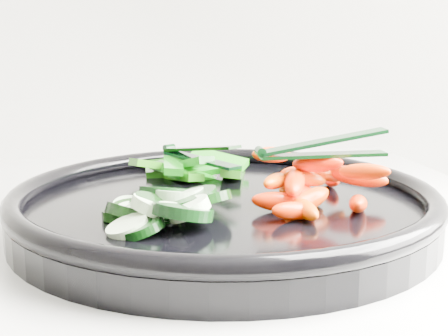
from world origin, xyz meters
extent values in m
cylinder|color=black|center=(0.70, 1.64, 0.94)|extent=(0.48, 0.48, 0.02)
torus|color=black|center=(0.70, 1.64, 0.96)|extent=(0.48, 0.48, 0.02)
cylinder|color=black|center=(0.62, 1.56, 0.96)|extent=(0.04, 0.04, 0.02)
cylinder|color=#D5EFBF|center=(0.61, 1.56, 0.96)|extent=(0.04, 0.04, 0.02)
cylinder|color=black|center=(0.62, 1.60, 0.96)|extent=(0.06, 0.06, 0.03)
cylinder|color=beige|center=(0.62, 1.60, 0.96)|extent=(0.04, 0.04, 0.02)
cylinder|color=black|center=(0.64, 1.60, 0.96)|extent=(0.06, 0.06, 0.03)
cylinder|color=#B8D2A8|center=(0.62, 1.62, 0.96)|extent=(0.03, 0.03, 0.02)
cylinder|color=black|center=(0.61, 1.60, 0.96)|extent=(0.05, 0.05, 0.01)
cylinder|color=beige|center=(0.63, 1.60, 0.96)|extent=(0.05, 0.05, 0.01)
cylinder|color=black|center=(0.62, 1.60, 0.96)|extent=(0.06, 0.06, 0.02)
cylinder|color=beige|center=(0.62, 1.60, 0.96)|extent=(0.04, 0.04, 0.01)
cylinder|color=black|center=(0.63, 1.60, 0.96)|extent=(0.05, 0.05, 0.03)
cylinder|color=beige|center=(0.61, 1.62, 0.96)|extent=(0.04, 0.04, 0.02)
cylinder|color=black|center=(0.68, 1.59, 0.97)|extent=(0.05, 0.05, 0.03)
cylinder|color=#DBF3C2|center=(0.66, 1.57, 0.97)|extent=(0.05, 0.05, 0.02)
cylinder|color=black|center=(0.65, 1.63, 0.97)|extent=(0.06, 0.06, 0.02)
cylinder|color=beige|center=(0.66, 1.60, 0.97)|extent=(0.05, 0.05, 0.02)
cylinder|color=black|center=(0.64, 1.58, 0.97)|extent=(0.05, 0.05, 0.03)
cylinder|color=#CFEFBF|center=(0.63, 1.58, 0.97)|extent=(0.04, 0.04, 0.03)
cylinder|color=black|center=(0.66, 1.59, 0.97)|extent=(0.05, 0.05, 0.02)
cylinder|color=beige|center=(0.66, 1.60, 0.97)|extent=(0.05, 0.05, 0.02)
cylinder|color=black|center=(0.65, 1.56, 0.97)|extent=(0.07, 0.07, 0.02)
cylinder|color=beige|center=(0.65, 1.57, 0.97)|extent=(0.04, 0.04, 0.01)
ellipsoid|color=#F23300|center=(0.76, 1.60, 0.96)|extent=(0.06, 0.04, 0.03)
ellipsoid|color=#FE2200|center=(0.74, 1.60, 0.96)|extent=(0.06, 0.03, 0.03)
ellipsoid|color=#DF4800|center=(0.75, 1.57, 0.96)|extent=(0.02, 0.04, 0.02)
ellipsoid|color=#ED5900|center=(0.77, 1.64, 0.96)|extent=(0.03, 0.04, 0.02)
ellipsoid|color=#FF2A00|center=(0.80, 1.58, 0.96)|extent=(0.03, 0.05, 0.03)
ellipsoid|color=red|center=(0.77, 1.62, 0.96)|extent=(0.04, 0.05, 0.02)
ellipsoid|color=#FF2B00|center=(0.74, 1.57, 0.96)|extent=(0.05, 0.03, 0.02)
ellipsoid|color=#FE5000|center=(0.76, 1.62, 0.96)|extent=(0.04, 0.04, 0.02)
ellipsoid|color=#ED1D00|center=(0.81, 1.67, 0.96)|extent=(0.02, 0.04, 0.02)
ellipsoid|color=red|center=(0.78, 1.67, 0.96)|extent=(0.04, 0.04, 0.02)
ellipsoid|color=#FF5A00|center=(0.74, 1.61, 0.98)|extent=(0.04, 0.04, 0.02)
ellipsoid|color=#FF3000|center=(0.80, 1.63, 0.98)|extent=(0.05, 0.03, 0.02)
ellipsoid|color=#E25C00|center=(0.77, 1.63, 0.98)|extent=(0.05, 0.03, 0.02)
ellipsoid|color=#F91600|center=(0.75, 1.61, 0.98)|extent=(0.04, 0.06, 0.02)
ellipsoid|color=#E14C00|center=(0.77, 1.62, 0.98)|extent=(0.04, 0.02, 0.02)
ellipsoid|color=#FF2E00|center=(0.82, 1.62, 0.98)|extent=(0.06, 0.04, 0.02)
ellipsoid|color=#F71D00|center=(0.75, 1.66, 0.99)|extent=(0.05, 0.03, 0.02)
ellipsoid|color=#E20D00|center=(0.78, 1.61, 0.99)|extent=(0.05, 0.04, 0.02)
ellipsoid|color=#E64C00|center=(0.80, 1.58, 0.99)|extent=(0.04, 0.04, 0.02)
cube|color=#196A0A|center=(0.68, 1.74, 0.96)|extent=(0.04, 0.05, 0.02)
cube|color=#146309|center=(0.69, 1.73, 0.96)|extent=(0.07, 0.04, 0.03)
cube|color=#1F6509|center=(0.73, 1.73, 0.96)|extent=(0.04, 0.06, 0.02)
cube|color=#146C0A|center=(0.67, 1.73, 0.96)|extent=(0.04, 0.05, 0.02)
cube|color=#10700A|center=(0.69, 1.75, 0.96)|extent=(0.06, 0.03, 0.02)
cube|color=#116209|center=(0.65, 1.77, 0.96)|extent=(0.02, 0.06, 0.01)
cube|color=#0B7412|center=(0.66, 1.76, 0.96)|extent=(0.05, 0.06, 0.02)
cube|color=#0A6D11|center=(0.68, 1.74, 0.97)|extent=(0.05, 0.06, 0.03)
cube|color=#196A0A|center=(0.65, 1.74, 0.97)|extent=(0.05, 0.04, 0.02)
cube|color=#16700A|center=(0.67, 1.73, 0.97)|extent=(0.02, 0.06, 0.01)
cube|color=#14700A|center=(0.72, 1.76, 0.97)|extent=(0.06, 0.05, 0.02)
cylinder|color=black|center=(0.73, 1.61, 1.00)|extent=(0.01, 0.01, 0.01)
cube|color=black|center=(0.78, 1.61, 1.00)|extent=(0.11, 0.02, 0.00)
cube|color=black|center=(0.78, 1.61, 1.01)|extent=(0.11, 0.02, 0.02)
cylinder|color=black|center=(0.67, 1.78, 0.98)|extent=(0.01, 0.01, 0.01)
cube|color=black|center=(0.69, 1.73, 0.97)|extent=(0.07, 0.10, 0.00)
cube|color=black|center=(0.69, 1.73, 0.99)|extent=(0.07, 0.10, 0.02)
camera|label=1|loc=(0.60, 1.12, 1.10)|focal=50.00mm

